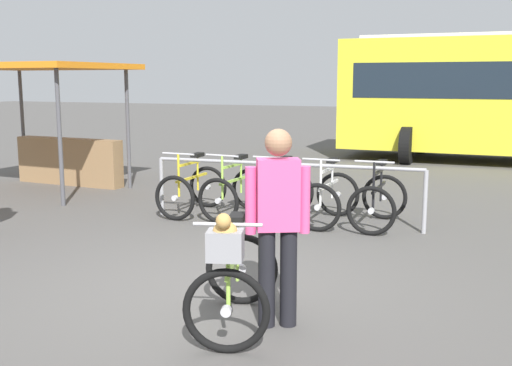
% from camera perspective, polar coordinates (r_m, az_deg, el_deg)
% --- Properties ---
extents(ground_plane, '(80.00, 80.00, 0.00)m').
position_cam_1_polar(ground_plane, '(6.07, -4.26, -9.87)').
color(ground_plane, '#514F4C').
extents(bike_rack_rail, '(3.90, 0.31, 0.88)m').
position_cam_1_polar(bike_rack_rail, '(8.63, 2.67, 0.69)').
color(bike_rack_rail, '#99999E').
rests_on(bike_rack_rail, ground).
extents(racked_bike_yellow, '(0.69, 1.11, 0.97)m').
position_cam_1_polar(racked_bike_yellow, '(9.35, -5.97, -0.63)').
color(racked_bike_yellow, black).
rests_on(racked_bike_yellow, ground).
extents(racked_bike_lime, '(0.75, 1.15, 0.97)m').
position_cam_1_polar(racked_bike_lime, '(9.09, -1.94, -0.87)').
color(racked_bike_lime, black).
rests_on(racked_bike_lime, ground).
extents(racked_bike_blue, '(0.71, 1.14, 0.97)m').
position_cam_1_polar(racked_bike_blue, '(8.88, 2.31, -1.13)').
color(racked_bike_blue, black).
rests_on(racked_bike_blue, ground).
extents(racked_bike_white, '(0.68, 1.12, 0.97)m').
position_cam_1_polar(racked_bike_white, '(8.72, 6.74, -1.39)').
color(racked_bike_white, black).
rests_on(racked_bike_white, ground).
extents(racked_bike_black, '(0.67, 1.09, 0.97)m').
position_cam_1_polar(racked_bike_black, '(8.62, 11.31, -1.65)').
color(racked_bike_black, black).
rests_on(racked_bike_black, ground).
extents(featured_bicycle, '(0.94, 1.25, 1.09)m').
position_cam_1_polar(featured_bicycle, '(4.94, -2.19, -8.52)').
color(featured_bicycle, black).
rests_on(featured_bicycle, ground).
extents(person_with_featured_bike, '(0.49, 0.33, 1.64)m').
position_cam_1_polar(person_with_featured_bike, '(4.97, 2.05, -3.38)').
color(person_with_featured_bike, black).
rests_on(person_with_featured_bike, ground).
extents(market_stall, '(3.21, 2.45, 2.30)m').
position_cam_1_polar(market_stall, '(12.04, -18.49, 6.14)').
color(market_stall, '#4C4C51').
rests_on(market_stall, ground).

